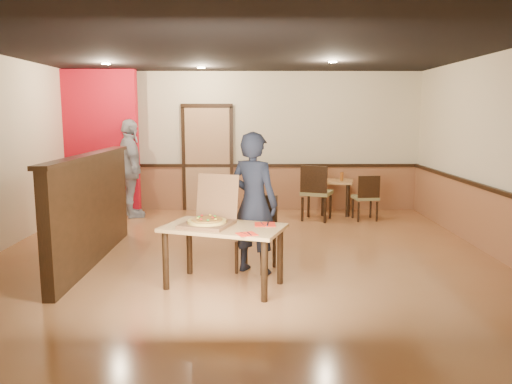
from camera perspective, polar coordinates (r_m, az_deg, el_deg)
floor at (r=6.95m, az=-1.43°, el=-7.45°), size 7.00×7.00×0.00m
ceiling at (r=6.72m, az=-1.52°, el=16.12°), size 7.00×7.00×0.00m
wall_back at (r=10.18m, az=-1.04°, el=5.77°), size 7.00×0.00×7.00m
wall_right at (r=7.48m, az=26.49°, el=3.71°), size 0.00×7.00×7.00m
wainscot_back at (r=10.25m, az=-1.03°, el=0.45°), size 7.00×0.04×0.90m
chair_rail_back at (r=10.17m, az=-1.04°, el=3.05°), size 7.00×0.06×0.06m
wainscot_right at (r=7.60m, az=25.79°, el=-3.43°), size 0.04×7.00×0.90m
chair_rail_right at (r=7.51m, az=25.89°, el=0.07°), size 0.06×7.00×0.06m
back_door at (r=10.21m, az=-5.54°, el=3.77°), size 0.90×0.06×2.10m
booth_partition at (r=6.92m, az=-18.29°, el=-1.71°), size 0.20×3.10×1.44m
red_accent_panel at (r=10.15m, az=-17.76°, el=5.34°), size 1.60×0.20×2.78m
spot_a at (r=8.85m, az=-16.77°, el=13.88°), size 0.14×0.14×0.02m
spot_b at (r=9.25m, az=-6.27°, el=13.97°), size 0.14×0.14×0.02m
spot_c at (r=8.30m, az=8.76°, el=14.50°), size 0.14×0.14×0.02m
main_table at (r=5.66m, az=-3.73°, el=-4.97°), size 1.50×1.14×0.71m
diner_chair at (r=6.32m, az=0.15°, el=-4.31°), size 0.58×0.58×0.93m
side_chair_left at (r=9.23m, az=6.85°, el=0.18°), size 0.67×0.67×1.04m
side_chair_right at (r=9.41m, az=12.49°, el=-0.42°), size 0.46×0.46×0.85m
side_table at (r=9.91m, az=9.15°, el=0.36°), size 0.74×0.74×0.67m
diner at (r=6.11m, az=-0.27°, el=-1.30°), size 0.76×0.69×1.75m
passerby at (r=9.75m, az=-14.12°, el=2.61°), size 0.84×1.19×1.87m
pizza_box at (r=5.70m, az=-5.39°, el=-3.07°), size 0.69×0.75×0.55m
pizza at (r=5.65m, az=-5.63°, el=-3.35°), size 0.54×0.54×0.03m
napkin_near at (r=5.25m, az=-1.07°, el=-4.82°), size 0.25×0.25×0.01m
napkin_far at (r=5.70m, az=1.03°, el=-3.72°), size 0.24×0.24×0.01m
condiment at (r=9.84m, az=9.77°, el=1.76°), size 0.07×0.07×0.17m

